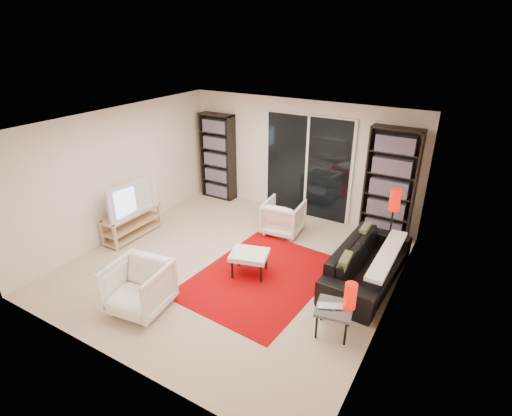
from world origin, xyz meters
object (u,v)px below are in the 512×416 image
Objects in this scene: sofa at (368,264)px; armchair_front at (139,287)px; bookshelf_right at (390,185)px; armchair_back at (283,217)px; floor_lamp at (394,208)px; bookshelf_left at (218,157)px; tv_stand at (132,223)px; ottoman at (249,256)px; side_table at (334,310)px.

armchair_front is (-2.57, -2.32, 0.05)m from sofa.
bookshelf_right is 2.91× the size of armchair_back.
sofa is at bearing -99.27° from floor_lamp.
bookshelf_left is at bearing 102.42° from armchair_front.
tv_stand is 2.89m from armchair_back.
armchair_front is (1.73, -1.53, 0.10)m from tv_stand.
bookshelf_left is 4.22m from floor_lamp.
tv_stand is (-0.30, -2.44, -0.71)m from bookshelf_left.
bookshelf_left is 2.80× the size of ottoman.
ottoman is at bearing -46.47° from bookshelf_left.
tv_stand is 4.30m from side_table.
ottoman is at bearing 159.79° from side_table.
floor_lamp is at bearing -12.08° from bookshelf_left.
bookshelf_left is 1.61× the size of tv_stand.
bookshelf_right is 2.96m from ottoman.
bookshelf_left reaches higher than ottoman.
side_table is (4.26, -0.60, 0.09)m from tv_stand.
bookshelf_left is 2.45× the size of armchair_front.
bookshelf_right is at bearing -158.72° from armchair_back.
bookshelf_left is at bearing 133.53° from ottoman.
side_table is (-0.04, -1.39, 0.04)m from sofa.
sofa is 3.04× the size of ottoman.
tv_stand is at bearing -149.57° from bookshelf_right.
sofa is at bearing 24.96° from ottoman.
floor_lamp is (4.42, 1.55, 0.73)m from tv_stand.
side_table is at bearing -179.15° from sofa.
bookshelf_right is 2.64× the size of armchair_front.
side_table is (1.83, -2.18, 0.02)m from armchair_back.
armchair_back is at bearing 69.89° from armchair_front.
side_table is (3.96, -3.04, -0.62)m from bookshelf_left.
side_table is (2.53, 0.92, -0.01)m from armchair_front.
bookshelf_left reaches higher than floor_lamp.
ottoman is (2.61, 0.00, 0.08)m from tv_stand.
bookshelf_right reaches higher than ottoman.
bookshelf_right is at bearing 51.19° from armchair_front.
bookshelf_left is 4.38m from sofa.
ottoman is 1.30× the size of side_table.
sofa is 1.86m from ottoman.
side_table is at bearing -37.52° from bookshelf_left.
armchair_back is at bearing -153.39° from bookshelf_right.
armchair_front is 4.14m from floor_lamp.
armchair_back is (2.13, -0.86, -0.65)m from bookshelf_left.
floor_lamp is at bearing 174.09° from armchair_back.
floor_lamp is at bearing 40.52° from ottoman.
armchair_front is at bearing -41.49° from tv_stand.
bookshelf_right is 1.81m from sofa.
bookshelf_right reaches higher than armchair_front.
ottoman is (0.88, 1.53, -0.02)m from armchair_front.
bookshelf_left is 2.56m from tv_stand.
sofa is at bearing 88.25° from side_table.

